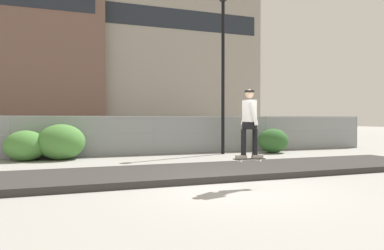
% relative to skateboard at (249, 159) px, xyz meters
% --- Properties ---
extents(ground_plane, '(120.00, 120.00, 0.00)m').
position_rel_skateboard_xyz_m(ground_plane, '(-0.44, 0.01, -0.72)').
color(ground_plane, gray).
extents(gravel_berm, '(16.66, 3.01, 0.18)m').
position_rel_skateboard_xyz_m(gravel_berm, '(-0.44, 2.28, -0.62)').
color(gravel_berm, '#33302D').
rests_on(gravel_berm, ground_plane).
extents(skateboard, '(0.81, 0.25, 0.07)m').
position_rel_skateboard_xyz_m(skateboard, '(0.00, 0.00, 0.00)').
color(skateboard, black).
extents(skater, '(0.72, 0.59, 1.71)m').
position_rel_skateboard_xyz_m(skater, '(-0.00, -0.00, 0.98)').
color(skater, gray).
rests_on(skater, skateboard).
extents(chain_fence, '(24.60, 0.06, 1.85)m').
position_rel_skateboard_xyz_m(chain_fence, '(-0.44, 8.45, 0.22)').
color(chain_fence, gray).
rests_on(chain_fence, ground_plane).
extents(street_lamp, '(0.44, 0.44, 7.73)m').
position_rel_skateboard_xyz_m(street_lamp, '(2.83, 7.76, 4.01)').
color(street_lamp, black).
rests_on(street_lamp, ground_plane).
extents(parked_car_near, '(4.54, 2.25, 1.66)m').
position_rel_skateboard_xyz_m(parked_car_near, '(-3.79, 12.06, 0.12)').
color(parked_car_near, navy).
rests_on(parked_car_near, ground_plane).
extents(parked_car_mid, '(4.51, 2.18, 1.66)m').
position_rel_skateboard_xyz_m(parked_car_mid, '(2.17, 11.75, 0.12)').
color(parked_car_mid, '#474C54').
rests_on(parked_car_mid, ground_plane).
extents(parked_car_far, '(4.55, 2.26, 1.66)m').
position_rel_skateboard_xyz_m(parked_car_far, '(8.97, 11.72, 0.12)').
color(parked_car_far, maroon).
rests_on(parked_car_far, ground_plane).
extents(office_block, '(24.57, 10.86, 22.87)m').
position_rel_skateboard_xyz_m(office_block, '(8.03, 39.20, 10.72)').
color(office_block, gray).
rests_on(office_block, ground_plane).
extents(shrub_left, '(1.61, 1.32, 1.24)m').
position_rel_skateboard_xyz_m(shrub_left, '(-5.90, 7.86, -0.09)').
color(shrub_left, '#477F38').
rests_on(shrub_left, ground_plane).
extents(shrub_center, '(1.93, 1.58, 1.49)m').
position_rel_skateboard_xyz_m(shrub_center, '(-4.53, 7.83, 0.03)').
color(shrub_center, '#477F38').
rests_on(shrub_center, ground_plane).
extents(shrub_right, '(1.58, 1.29, 1.22)m').
position_rel_skateboard_xyz_m(shrub_right, '(5.43, 7.40, -0.11)').
color(shrub_right, '#2D5B28').
rests_on(shrub_right, ground_plane).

